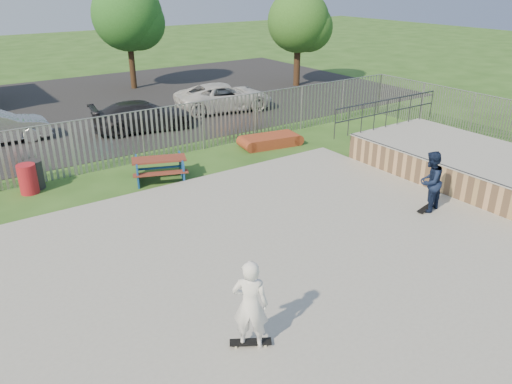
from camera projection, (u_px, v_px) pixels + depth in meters
ground at (256, 274)px, 12.04m from camera, size 120.00×120.00×0.00m
concrete_slab at (256, 271)px, 12.01m from camera, size 15.00×12.00×0.15m
quarter_pipe at (460, 163)px, 17.55m from camera, size 5.50×7.05×2.19m
fence at (199, 171)px, 15.62m from camera, size 26.04×16.02×2.00m
picnic_table at (160, 169)px, 17.48m from camera, size 2.27×2.07×0.78m
funbox at (270, 141)px, 21.00m from camera, size 2.37×1.45×0.44m
trash_bin_red at (28, 179)px, 16.33m from camera, size 0.60×0.60×0.99m
trash_bin_grey at (34, 175)px, 16.70m from camera, size 0.58×0.58×0.97m
parking_lot at (52, 111)px, 26.36m from camera, size 40.00×18.00×0.02m
car_dark at (143, 116)px, 22.90m from camera, size 4.87×2.57×1.35m
car_white at (224, 97)px, 26.26m from camera, size 5.49×3.29×1.43m
tree_mid at (127, 15)px, 30.02m from camera, size 4.23×4.23×6.53m
tree_right at (298, 21)px, 30.98m from camera, size 3.84×3.84×5.93m
skateboard_a at (426, 209)px, 14.95m from camera, size 0.82×0.36×0.08m
skateboard_b at (251, 343)px, 9.50m from camera, size 0.79×0.59×0.08m
skater_navy at (430, 182)px, 14.60m from camera, size 1.02×0.87×1.85m
skater_white at (250, 305)px, 9.15m from camera, size 0.80×0.78×1.85m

